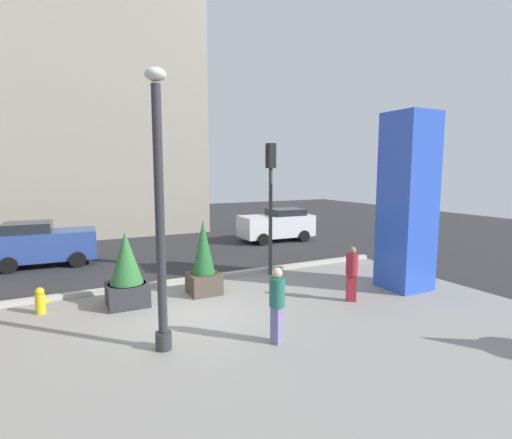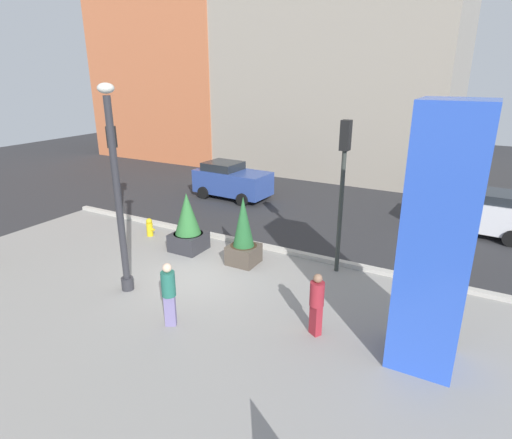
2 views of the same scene
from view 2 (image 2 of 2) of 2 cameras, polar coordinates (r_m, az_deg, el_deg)
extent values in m
plane|color=#2D2D30|center=(17.03, 0.08, -2.36)|extent=(60.00, 60.00, 0.00)
cube|color=gray|center=(12.64, -13.48, -11.11)|extent=(18.00, 10.00, 0.02)
cube|color=#B7B2A8|center=(16.29, -1.42, -3.10)|extent=(18.00, 0.24, 0.16)
cylinder|color=#2D2D33|center=(13.57, -16.88, -8.25)|extent=(0.36, 0.36, 0.40)
cylinder|color=#2D2D33|center=(12.61, -18.04, 2.51)|extent=(0.20, 0.20, 5.69)
ellipsoid|color=silver|center=(12.14, -19.56, 16.31)|extent=(0.44, 0.44, 0.28)
cube|color=blue|center=(9.62, 23.26, -2.92)|extent=(1.40, 1.40, 5.81)
cube|color=#2D2D33|center=(15.88, -9.03, -2.96)|extent=(1.14, 1.14, 0.66)
cylinder|color=#382819|center=(15.77, -9.09, -1.91)|extent=(1.08, 1.08, 0.04)
cone|color=#2D6B33|center=(15.51, -9.24, 0.80)|extent=(0.95, 0.95, 1.53)
cube|color=#4C4238|center=(14.63, -1.67, -4.70)|extent=(0.97, 0.97, 0.67)
cylinder|color=#382819|center=(14.51, -1.69, -3.56)|extent=(0.92, 0.92, 0.04)
cone|color=#235B2D|center=(14.19, -1.72, -0.27)|extent=(0.73, 0.73, 1.73)
cylinder|color=gold|center=(17.56, -14.09, -1.32)|extent=(0.26, 0.26, 0.55)
sphere|color=gold|center=(17.45, -14.19, -0.23)|extent=(0.24, 0.24, 0.24)
cylinder|color=gold|center=(17.44, -13.69, -1.33)|extent=(0.12, 0.10, 0.10)
cylinder|color=#333833|center=(13.73, 11.26, 0.79)|extent=(0.14, 0.14, 4.03)
cube|color=black|center=(13.17, 11.97, 11.01)|extent=(0.28, 0.32, 0.90)
sphere|color=green|center=(13.30, 12.28, 12.24)|extent=(0.18, 0.18, 0.18)
cylinder|color=#333833|center=(19.53, -18.22, 4.48)|extent=(0.14, 0.14, 3.23)
cube|color=black|center=(19.14, -18.86, 10.45)|extent=(0.28, 0.32, 0.90)
sphere|color=yellow|center=(19.22, -18.58, 11.33)|extent=(0.18, 0.18, 0.18)
cube|color=#2D4793|center=(22.12, -3.16, 5.06)|extent=(4.01, 2.03, 1.17)
cube|color=#1E2328|center=(22.28, -4.45, 7.20)|extent=(1.84, 1.70, 0.40)
cylinder|color=black|center=(22.35, 0.77, 3.82)|extent=(0.65, 0.25, 0.64)
cylinder|color=black|center=(20.87, -1.84, 2.68)|extent=(0.65, 0.25, 0.64)
cylinder|color=black|center=(23.66, -4.28, 4.64)|extent=(0.65, 0.25, 0.64)
cylinder|color=black|center=(22.26, -7.06, 3.61)|extent=(0.65, 0.25, 0.64)
cube|color=silver|center=(19.45, 27.81, 0.80)|extent=(4.16, 2.06, 1.17)
cube|color=#1E2328|center=(19.24, 29.96, 2.64)|extent=(1.91, 1.74, 0.35)
cylinder|color=black|center=(18.80, 23.50, -0.86)|extent=(0.65, 0.25, 0.64)
cylinder|color=black|center=(20.59, 24.33, 0.70)|extent=(0.65, 0.25, 0.64)
cylinder|color=black|center=(18.70, 31.14, -2.21)|extent=(0.65, 0.25, 0.64)
cube|color=slate|center=(11.44, -11.46, -11.88)|extent=(0.34, 0.32, 0.88)
cylinder|color=#236656|center=(11.06, -11.72, -8.47)|extent=(0.49, 0.49, 0.66)
sphere|color=beige|center=(10.87, -11.88, -6.38)|extent=(0.24, 0.24, 0.24)
cube|color=maroon|center=(10.98, 8.02, -13.20)|extent=(0.34, 0.31, 0.83)
cylinder|color=maroon|center=(10.61, 8.21, -9.88)|extent=(0.49, 0.49, 0.63)
sphere|color=#8C664C|center=(10.41, 8.32, -7.83)|extent=(0.23, 0.23, 0.23)
camera|label=1|loc=(11.16, -58.99, -2.49)|focal=27.21mm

